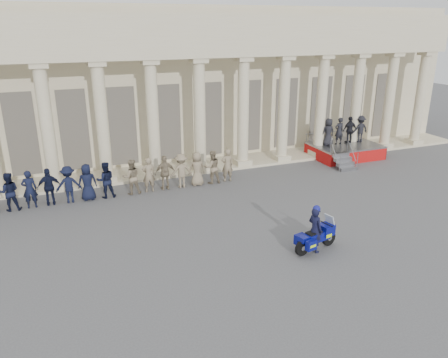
% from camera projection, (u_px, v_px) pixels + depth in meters
% --- Properties ---
extents(ground, '(90.00, 90.00, 0.00)m').
position_uv_depth(ground, '(234.00, 235.00, 17.49)').
color(ground, '#47474A').
rests_on(ground, ground).
extents(building, '(40.00, 12.50, 9.00)m').
position_uv_depth(building, '(148.00, 79.00, 28.88)').
color(building, '#C3B692').
rests_on(building, ground).
extents(officer_rank, '(17.36, 0.68, 1.79)m').
position_uv_depth(officer_rank, '(57.00, 186.00, 20.22)').
color(officer_rank, black).
rests_on(officer_rank, ground).
extents(reviewing_stand, '(4.11, 3.98, 2.52)m').
position_uv_depth(reviewing_stand, '(347.00, 137.00, 27.30)').
color(reviewing_stand, gray).
rests_on(reviewing_stand, ground).
extents(motorcycle, '(1.97, 0.98, 1.28)m').
position_uv_depth(motorcycle, '(317.00, 237.00, 16.16)').
color(motorcycle, black).
rests_on(motorcycle, ground).
extents(rider, '(0.55, 0.71, 1.84)m').
position_uv_depth(rider, '(315.00, 229.00, 15.98)').
color(rider, black).
rests_on(rider, ground).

